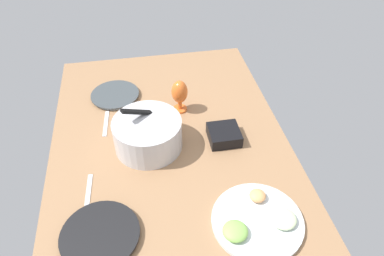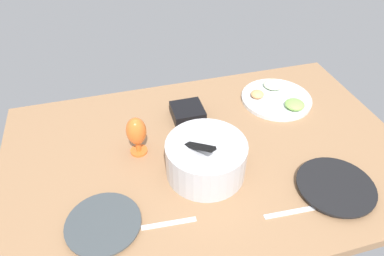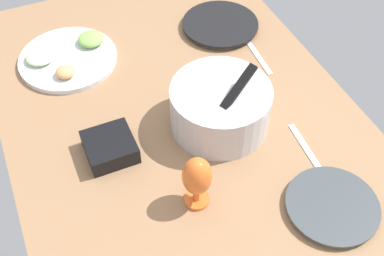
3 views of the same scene
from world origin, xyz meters
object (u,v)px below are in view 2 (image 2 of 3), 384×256
at_px(dinner_plate_left, 335,187).
at_px(dinner_plate_right, 103,224).
at_px(square_bowl_black, 188,112).
at_px(fruit_platter, 277,98).
at_px(mixing_bowl, 206,157).
at_px(hurricane_glass_orange, 136,133).

relative_size(dinner_plate_left, dinner_plate_right, 1.12).
bearing_deg(dinner_plate_right, dinner_plate_left, 175.42).
distance_m(dinner_plate_right, square_bowl_black, 0.62).
height_order(dinner_plate_left, fruit_platter, fruit_platter).
bearing_deg(dinner_plate_right, square_bowl_black, -130.68).
bearing_deg(dinner_plate_left, fruit_platter, -94.28).
relative_size(fruit_platter, square_bowl_black, 2.41).
bearing_deg(dinner_plate_left, mixing_bowl, -25.92).
bearing_deg(fruit_platter, dinner_plate_left, 85.72).
xyz_separation_m(dinner_plate_left, dinner_plate_right, (0.81, -0.06, -0.00)).
distance_m(dinner_plate_left, dinner_plate_right, 0.81).
bearing_deg(hurricane_glass_orange, square_bowl_black, -146.61).
relative_size(dinner_plate_right, square_bowl_black, 1.79).
bearing_deg(fruit_platter, hurricane_glass_orange, 14.22).
bearing_deg(hurricane_glass_orange, fruit_platter, -165.78).
xyz_separation_m(dinner_plate_left, mixing_bowl, (0.42, -0.20, 0.06)).
height_order(dinner_plate_right, fruit_platter, fruit_platter).
height_order(mixing_bowl, fruit_platter, mixing_bowl).
height_order(fruit_platter, hurricane_glass_orange, hurricane_glass_orange).
height_order(hurricane_glass_orange, square_bowl_black, hurricane_glass_orange).
xyz_separation_m(dinner_plate_right, fruit_platter, (-0.85, -0.49, 0.00)).
distance_m(dinner_plate_left, square_bowl_black, 0.67).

